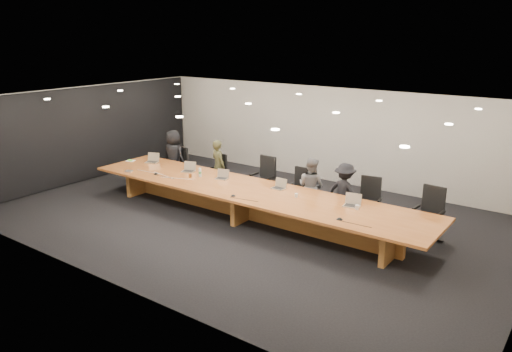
% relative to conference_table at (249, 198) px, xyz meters
% --- Properties ---
extents(ground, '(12.00, 12.00, 0.00)m').
position_rel_conference_table_xyz_m(ground, '(0.00, 0.00, -0.52)').
color(ground, black).
rests_on(ground, ground).
extents(back_wall, '(12.00, 0.02, 2.80)m').
position_rel_conference_table_xyz_m(back_wall, '(0.00, 4.00, 0.88)').
color(back_wall, silver).
rests_on(back_wall, ground).
extents(left_wall_panel, '(0.08, 7.84, 2.74)m').
position_rel_conference_table_xyz_m(left_wall_panel, '(-5.94, 0.00, 0.85)').
color(left_wall_panel, black).
rests_on(left_wall_panel, ground).
extents(conference_table, '(9.00, 1.80, 0.75)m').
position_rel_conference_table_xyz_m(conference_table, '(0.00, 0.00, 0.00)').
color(conference_table, '#9C5122').
rests_on(conference_table, ground).
extents(chair_far_left, '(0.68, 0.68, 1.06)m').
position_rel_conference_table_xyz_m(chair_far_left, '(-3.54, 1.23, 0.01)').
color(chair_far_left, black).
rests_on(chair_far_left, ground).
extents(chair_left, '(0.65, 0.65, 1.06)m').
position_rel_conference_table_xyz_m(chair_left, '(-2.10, 1.27, 0.01)').
color(chair_left, black).
rests_on(chair_left, ground).
extents(chair_mid_left, '(0.65, 0.65, 1.20)m').
position_rel_conference_table_xyz_m(chair_mid_left, '(-0.52, 1.30, 0.08)').
color(chair_mid_left, black).
rests_on(chair_mid_left, ground).
extents(chair_mid_right, '(0.56, 0.56, 1.09)m').
position_rel_conference_table_xyz_m(chair_mid_right, '(0.62, 1.24, 0.02)').
color(chair_mid_right, black).
rests_on(chair_mid_right, ground).
extents(chair_right, '(0.67, 0.67, 1.13)m').
position_rel_conference_table_xyz_m(chair_right, '(2.44, 1.34, 0.05)').
color(chair_right, black).
rests_on(chair_right, ground).
extents(chair_far_right, '(0.65, 0.65, 1.18)m').
position_rel_conference_table_xyz_m(chair_far_right, '(3.85, 1.28, 0.07)').
color(chair_far_right, black).
rests_on(chair_far_right, ground).
extents(person_a, '(0.78, 0.52, 1.56)m').
position_rel_conference_table_xyz_m(person_a, '(-3.67, 1.20, 0.26)').
color(person_a, black).
rests_on(person_a, ground).
extents(person_b, '(0.63, 0.52, 1.47)m').
position_rel_conference_table_xyz_m(person_b, '(-1.96, 1.23, 0.22)').
color(person_b, '#34341C').
rests_on(person_b, ground).
extents(person_c, '(0.74, 0.60, 1.42)m').
position_rel_conference_table_xyz_m(person_c, '(1.03, 1.17, 0.19)').
color(person_c, '#5C5C5E').
rests_on(person_c, ground).
extents(person_d, '(0.96, 0.63, 1.40)m').
position_rel_conference_table_xyz_m(person_d, '(1.87, 1.27, 0.18)').
color(person_d, black).
rests_on(person_d, ground).
extents(laptop_a, '(0.41, 0.36, 0.27)m').
position_rel_conference_table_xyz_m(laptop_a, '(-3.72, 0.38, 0.37)').
color(laptop_a, '#BBAB8F').
rests_on(laptop_a, conference_table).
extents(laptop_b, '(0.40, 0.34, 0.27)m').
position_rel_conference_table_xyz_m(laptop_b, '(-2.21, 0.27, 0.36)').
color(laptop_b, tan).
rests_on(laptop_b, conference_table).
extents(laptop_c, '(0.36, 0.30, 0.24)m').
position_rel_conference_table_xyz_m(laptop_c, '(-1.06, 0.28, 0.35)').
color(laptop_c, tan).
rests_on(laptop_c, conference_table).
extents(laptop_d, '(0.32, 0.24, 0.25)m').
position_rel_conference_table_xyz_m(laptop_d, '(0.56, 0.43, 0.35)').
color(laptop_d, tan).
rests_on(laptop_d, conference_table).
extents(laptop_e, '(0.38, 0.31, 0.27)m').
position_rel_conference_table_xyz_m(laptop_e, '(2.51, 0.30, 0.37)').
color(laptop_e, '#C2AD94').
rests_on(laptop_e, conference_table).
extents(water_bottle, '(0.08, 0.08, 0.22)m').
position_rel_conference_table_xyz_m(water_bottle, '(-1.63, 0.11, 0.34)').
color(water_bottle, '#AFBFBA').
rests_on(water_bottle, conference_table).
extents(amber_mug, '(0.08, 0.08, 0.10)m').
position_rel_conference_table_xyz_m(amber_mug, '(-1.79, -0.10, 0.28)').
color(amber_mug, brown).
rests_on(amber_mug, conference_table).
extents(paper_cup_near, '(0.08, 0.08, 0.09)m').
position_rel_conference_table_xyz_m(paper_cup_near, '(1.23, 0.14, 0.27)').
color(paper_cup_near, silver).
rests_on(paper_cup_near, conference_table).
extents(paper_cup_far, '(0.10, 0.10, 0.10)m').
position_rel_conference_table_xyz_m(paper_cup_far, '(2.69, 0.18, 0.28)').
color(paper_cup_far, silver).
rests_on(paper_cup_far, conference_table).
extents(notepad, '(0.28, 0.25, 0.01)m').
position_rel_conference_table_xyz_m(notepad, '(-4.35, 0.14, 0.24)').
color(notepad, white).
rests_on(notepad, conference_table).
extents(lime_gadget, '(0.16, 0.11, 0.02)m').
position_rel_conference_table_xyz_m(lime_gadget, '(-4.35, 0.13, 0.25)').
color(lime_gadget, '#62D338').
rests_on(lime_gadget, notepad).
extents(av_box, '(0.23, 0.21, 0.03)m').
position_rel_conference_table_xyz_m(av_box, '(-3.49, -0.64, 0.24)').
color(av_box, '#A0A0A5').
rests_on(av_box, conference_table).
extents(mic_left, '(0.17, 0.17, 0.03)m').
position_rel_conference_table_xyz_m(mic_left, '(-2.73, -0.39, 0.25)').
color(mic_left, black).
rests_on(mic_left, conference_table).
extents(mic_center, '(0.15, 0.15, 0.03)m').
position_rel_conference_table_xyz_m(mic_center, '(0.03, -0.63, 0.24)').
color(mic_center, black).
rests_on(mic_center, conference_table).
extents(mic_right, '(0.16, 0.16, 0.03)m').
position_rel_conference_table_xyz_m(mic_right, '(2.65, -0.54, 0.25)').
color(mic_right, black).
rests_on(mic_right, conference_table).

